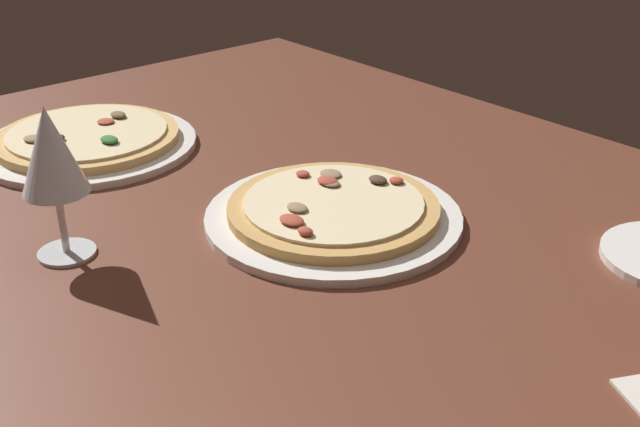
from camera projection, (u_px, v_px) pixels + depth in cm
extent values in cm
cube|color=brown|center=(306.00, 272.00, 85.87)|extent=(150.00, 110.00, 4.00)
cylinder|color=white|center=(333.00, 217.00, 92.08)|extent=(29.77, 29.77, 1.00)
cylinder|color=tan|center=(333.00, 208.00, 91.59)|extent=(24.51, 24.51, 1.20)
cylinder|color=beige|center=(333.00, 202.00, 91.23)|extent=(20.82, 20.82, 0.40)
ellipsoid|color=#AD4733|center=(304.00, 230.00, 83.83)|extent=(1.88, 1.45, 0.76)
ellipsoid|color=#AD4733|center=(396.00, 180.00, 95.39)|extent=(1.77, 1.66, 0.65)
ellipsoid|color=#AD4733|center=(292.00, 220.00, 86.07)|extent=(3.13, 2.31, 0.66)
ellipsoid|color=#4C3828|center=(378.00, 179.00, 95.53)|extent=(2.44, 1.94, 0.70)
ellipsoid|color=#937556|center=(331.00, 183.00, 94.92)|extent=(2.51, 2.03, 0.51)
ellipsoid|color=#AD4733|center=(303.00, 174.00, 97.23)|extent=(1.82, 1.61, 0.58)
ellipsoid|color=#937556|center=(331.00, 174.00, 97.40)|extent=(2.85, 2.51, 0.46)
ellipsoid|color=#AD4733|center=(327.00, 181.00, 95.26)|extent=(2.73, 2.26, 0.69)
ellipsoid|color=#937556|center=(297.00, 207.00, 88.96)|extent=(2.74, 2.05, 0.53)
cylinder|color=white|center=(89.00, 144.00, 112.27)|extent=(30.09, 30.09, 1.00)
cylinder|color=tan|center=(88.00, 137.00, 111.77)|extent=(25.33, 25.33, 1.20)
cylinder|color=beige|center=(87.00, 132.00, 111.41)|extent=(22.11, 22.11, 0.40)
ellipsoid|color=#937556|center=(33.00, 139.00, 107.76)|extent=(2.93, 2.28, 0.58)
ellipsoid|color=brown|center=(118.00, 115.00, 116.12)|extent=(2.81, 2.01, 0.74)
ellipsoid|color=#387033|center=(109.00, 140.00, 107.19)|extent=(3.02, 2.14, 0.76)
ellipsoid|color=#4C3828|center=(58.00, 138.00, 107.77)|extent=(1.93, 1.86, 0.80)
ellipsoid|color=#AD4733|center=(108.00, 121.00, 114.20)|extent=(2.56, 2.40, 0.46)
ellipsoid|color=brown|center=(54.00, 141.00, 107.12)|extent=(2.88, 2.11, 0.52)
ellipsoid|color=#937556|center=(52.00, 145.00, 105.63)|extent=(2.61, 2.45, 0.51)
cylinder|color=silver|center=(67.00, 253.00, 85.18)|extent=(6.17, 6.17, 0.40)
cylinder|color=silver|center=(62.00, 222.00, 83.52)|extent=(0.80, 0.80, 7.02)
cone|color=silver|center=(50.00, 150.00, 79.86)|extent=(6.92, 6.92, 9.25)
cone|color=maroon|center=(54.00, 170.00, 80.87)|extent=(3.22, 3.22, 4.78)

